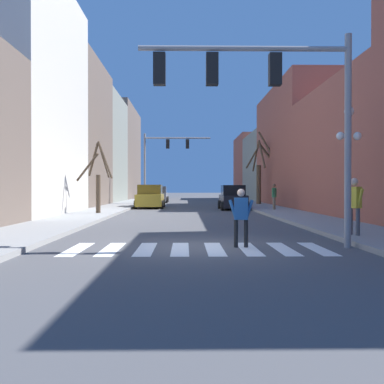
{
  "coord_description": "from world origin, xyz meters",
  "views": [
    {
      "loc": [
        -0.32,
        -12.2,
        1.62
      ],
      "look_at": [
        0.19,
        20.83,
        1.27
      ],
      "focal_mm": 42.0,
      "sensor_mm": 36.0,
      "label": 1
    }
  ],
  "objects_px": {
    "pedestrian_crossing_street": "(241,213)",
    "street_tree_right_far": "(97,179)",
    "traffic_signal_near": "(269,91)",
    "street_tree_right_near": "(261,171)",
    "car_driving_toward_lane": "(233,198)",
    "pedestrian_on_left_sidewalk": "(274,194)",
    "car_parked_right_far": "(150,197)",
    "street_lamp_right_corner": "(349,142)",
    "pedestrian_waiting_at_curb": "(354,201)",
    "car_parked_right_mid": "(159,195)",
    "traffic_signal_far": "(163,154)"
  },
  "relations": [
    {
      "from": "car_parked_right_far",
      "to": "street_tree_right_far",
      "type": "bearing_deg",
      "value": 165.93
    },
    {
      "from": "traffic_signal_far",
      "to": "street_tree_right_far",
      "type": "bearing_deg",
      "value": -101.21
    },
    {
      "from": "traffic_signal_near",
      "to": "car_parked_right_mid",
      "type": "relative_size",
      "value": 1.27
    },
    {
      "from": "street_tree_right_far",
      "to": "pedestrian_waiting_at_curb",
      "type": "bearing_deg",
      "value": -49.81
    },
    {
      "from": "traffic_signal_near",
      "to": "pedestrian_waiting_at_curb",
      "type": "distance_m",
      "value": 4.6
    },
    {
      "from": "traffic_signal_near",
      "to": "street_tree_right_near",
      "type": "xyz_separation_m",
      "value": [
        4.49,
        27.54,
        -1.17
      ]
    },
    {
      "from": "car_parked_right_far",
      "to": "pedestrian_waiting_at_curb",
      "type": "height_order",
      "value": "pedestrian_waiting_at_curb"
    },
    {
      "from": "pedestrian_crossing_street",
      "to": "street_tree_right_near",
      "type": "xyz_separation_m",
      "value": [
        5.19,
        27.38,
        2.08
      ]
    },
    {
      "from": "pedestrian_crossing_street",
      "to": "car_parked_right_mid",
      "type": "bearing_deg",
      "value": -78.47
    },
    {
      "from": "car_parked_right_mid",
      "to": "street_tree_right_far",
      "type": "height_order",
      "value": "street_tree_right_far"
    },
    {
      "from": "street_lamp_right_corner",
      "to": "street_tree_right_far",
      "type": "xyz_separation_m",
      "value": [
        -11.15,
        9.13,
        -1.23
      ]
    },
    {
      "from": "street_lamp_right_corner",
      "to": "pedestrian_on_left_sidewalk",
      "type": "bearing_deg",
      "value": 90.84
    },
    {
      "from": "traffic_signal_near",
      "to": "pedestrian_crossing_street",
      "type": "relative_size",
      "value": 3.6
    },
    {
      "from": "street_tree_right_far",
      "to": "traffic_signal_far",
      "type": "bearing_deg",
      "value": 78.79
    },
    {
      "from": "pedestrian_crossing_street",
      "to": "pedestrian_on_left_sidewalk",
      "type": "relative_size",
      "value": 0.93
    },
    {
      "from": "car_driving_toward_lane",
      "to": "street_tree_right_near",
      "type": "xyz_separation_m",
      "value": [
        3.23,
        6.93,
        2.19
      ]
    },
    {
      "from": "car_driving_toward_lane",
      "to": "car_parked_right_far",
      "type": "bearing_deg",
      "value": 67.58
    },
    {
      "from": "car_parked_right_mid",
      "to": "pedestrian_crossing_street",
      "type": "relative_size",
      "value": 2.83
    },
    {
      "from": "car_driving_toward_lane",
      "to": "pedestrian_on_left_sidewalk",
      "type": "height_order",
      "value": "pedestrian_on_left_sidewalk"
    },
    {
      "from": "traffic_signal_near",
      "to": "car_parked_right_far",
      "type": "relative_size",
      "value": 1.2
    },
    {
      "from": "traffic_signal_far",
      "to": "pedestrian_crossing_street",
      "type": "height_order",
      "value": "traffic_signal_far"
    },
    {
      "from": "pedestrian_on_left_sidewalk",
      "to": "car_parked_right_mid",
      "type": "bearing_deg",
      "value": 51.99
    },
    {
      "from": "car_driving_toward_lane",
      "to": "car_parked_right_far",
      "type": "distance_m",
      "value": 6.69
    },
    {
      "from": "traffic_signal_near",
      "to": "car_parked_right_far",
      "type": "bearing_deg",
      "value": 102.01
    },
    {
      "from": "street_lamp_right_corner",
      "to": "street_tree_right_far",
      "type": "height_order",
      "value": "street_lamp_right_corner"
    },
    {
      "from": "car_parked_right_mid",
      "to": "pedestrian_waiting_at_curb",
      "type": "distance_m",
      "value": 34.95
    },
    {
      "from": "traffic_signal_far",
      "to": "car_parked_right_far",
      "type": "relative_size",
      "value": 1.38
    },
    {
      "from": "traffic_signal_near",
      "to": "pedestrian_crossing_street",
      "type": "xyz_separation_m",
      "value": [
        -0.71,
        0.17,
        -3.24
      ]
    },
    {
      "from": "traffic_signal_far",
      "to": "car_driving_toward_lane",
      "type": "height_order",
      "value": "traffic_signal_far"
    },
    {
      "from": "car_parked_right_far",
      "to": "street_tree_right_far",
      "type": "distance_m",
      "value": 9.6
    },
    {
      "from": "car_parked_right_mid",
      "to": "pedestrian_crossing_street",
      "type": "height_order",
      "value": "car_parked_right_mid"
    },
    {
      "from": "pedestrian_crossing_street",
      "to": "street_tree_right_far",
      "type": "relative_size",
      "value": 0.38
    },
    {
      "from": "street_lamp_right_corner",
      "to": "car_parked_right_mid",
      "type": "xyz_separation_m",
      "value": [
        -8.92,
        31.05,
        -2.52
      ]
    },
    {
      "from": "street_lamp_right_corner",
      "to": "street_tree_right_far",
      "type": "relative_size",
      "value": 1.09
    },
    {
      "from": "pedestrian_waiting_at_curb",
      "to": "car_parked_right_mid",
      "type": "bearing_deg",
      "value": 170.52
    },
    {
      "from": "pedestrian_crossing_street",
      "to": "pedestrian_waiting_at_curb",
      "type": "height_order",
      "value": "pedestrian_waiting_at_curb"
    },
    {
      "from": "car_parked_right_far",
      "to": "pedestrian_crossing_street",
      "type": "height_order",
      "value": "car_parked_right_far"
    },
    {
      "from": "traffic_signal_far",
      "to": "street_tree_right_far",
      "type": "xyz_separation_m",
      "value": [
        -3.03,
        -15.27,
        -2.61
      ]
    },
    {
      "from": "car_driving_toward_lane",
      "to": "street_tree_right_far",
      "type": "distance_m",
      "value": 10.88
    },
    {
      "from": "street_tree_right_far",
      "to": "traffic_signal_near",
      "type": "bearing_deg",
      "value": -62.54
    },
    {
      "from": "car_parked_right_far",
      "to": "pedestrian_on_left_sidewalk",
      "type": "bearing_deg",
      "value": -121.56
    },
    {
      "from": "traffic_signal_far",
      "to": "street_lamp_right_corner",
      "type": "distance_m",
      "value": 25.75
    },
    {
      "from": "street_lamp_right_corner",
      "to": "car_parked_right_far",
      "type": "height_order",
      "value": "street_lamp_right_corner"
    },
    {
      "from": "pedestrian_crossing_street",
      "to": "street_lamp_right_corner",
      "type": "bearing_deg",
      "value": -130.21
    },
    {
      "from": "street_tree_right_far",
      "to": "street_tree_right_near",
      "type": "height_order",
      "value": "street_tree_right_near"
    },
    {
      "from": "car_parked_right_mid",
      "to": "car_parked_right_far",
      "type": "height_order",
      "value": "car_parked_right_far"
    },
    {
      "from": "traffic_signal_near",
      "to": "pedestrian_on_left_sidewalk",
      "type": "bearing_deg",
      "value": 78.25
    },
    {
      "from": "street_lamp_right_corner",
      "to": "car_driving_toward_lane",
      "type": "relative_size",
      "value": 1.04
    },
    {
      "from": "traffic_signal_near",
      "to": "traffic_signal_far",
      "type": "xyz_separation_m",
      "value": [
        -4.21,
        29.2,
        0.52
      ]
    },
    {
      "from": "traffic_signal_near",
      "to": "car_parked_right_mid",
      "type": "distance_m",
      "value": 36.36
    }
  ]
}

